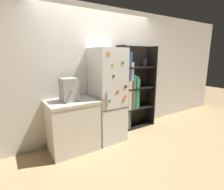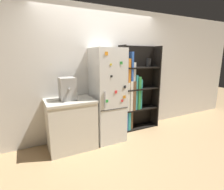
% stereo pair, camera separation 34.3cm
% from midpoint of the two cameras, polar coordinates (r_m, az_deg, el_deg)
% --- Properties ---
extents(ground_plane, '(16.00, 16.00, 0.00)m').
position_cam_midpoint_polar(ground_plane, '(3.58, 2.54, -14.88)').
color(ground_plane, tan).
extents(wall_back, '(8.00, 0.05, 2.60)m').
position_cam_midpoint_polar(wall_back, '(3.61, -1.00, 7.05)').
color(wall_back, white).
rests_on(wall_back, ground_plane).
extents(refrigerator, '(0.57, 0.62, 1.80)m').
position_cam_midpoint_polar(refrigerator, '(3.39, 1.41, -0.18)').
color(refrigerator, white).
rests_on(refrigerator, ground_plane).
extents(bookshelf, '(0.95, 0.28, 1.87)m').
position_cam_midpoint_polar(bookshelf, '(3.94, 9.59, 0.96)').
color(bookshelf, black).
rests_on(bookshelf, ground_plane).
extents(kitchen_counter, '(0.84, 0.63, 0.90)m').
position_cam_midpoint_polar(kitchen_counter, '(3.25, -10.31, -9.29)').
color(kitchen_counter, silver).
rests_on(kitchen_counter, ground_plane).
extents(espresso_machine, '(0.26, 0.34, 0.39)m').
position_cam_midpoint_polar(espresso_machine, '(3.08, -11.33, 1.96)').
color(espresso_machine, '#A5A39E').
rests_on(espresso_machine, kitchen_counter).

